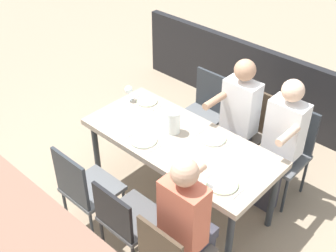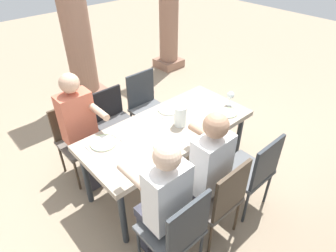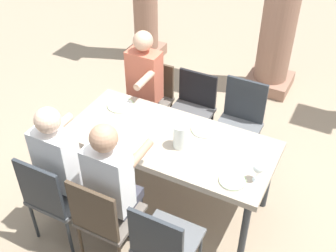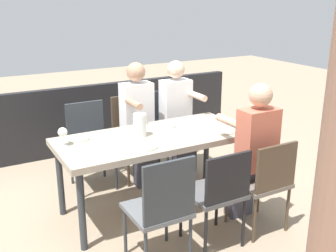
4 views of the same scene
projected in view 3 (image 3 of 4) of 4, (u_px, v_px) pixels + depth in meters
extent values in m
plane|color=gray|center=(170.00, 198.00, 4.15)|extent=(16.00, 16.00, 0.00)
cube|color=tan|center=(170.00, 141.00, 3.69)|extent=(1.83, 0.82, 0.06)
cylinder|color=#2D3338|center=(114.00, 127.00, 4.45)|extent=(0.06, 0.06, 0.70)
cylinder|color=#2D3338|center=(268.00, 179.00, 3.86)|extent=(0.06, 0.06, 0.70)
cylinder|color=#2D3338|center=(76.00, 166.00, 3.99)|extent=(0.06, 0.06, 0.70)
cylinder|color=#2D3338|center=(244.00, 231.00, 3.40)|extent=(0.06, 0.06, 0.70)
cube|color=#6A6158|center=(148.00, 104.00, 4.62)|extent=(0.44, 0.44, 0.04)
cube|color=#473828|center=(156.00, 79.00, 4.63)|extent=(0.42, 0.03, 0.41)
cylinder|color=#473828|center=(125.00, 125.00, 4.70)|extent=(0.03, 0.03, 0.43)
cylinder|color=#473828|center=(155.00, 135.00, 4.57)|extent=(0.03, 0.03, 0.43)
cylinder|color=#473828|center=(142.00, 107.00, 4.97)|extent=(0.03, 0.03, 0.43)
cylinder|color=#473828|center=(171.00, 116.00, 4.83)|extent=(0.03, 0.03, 0.43)
cube|color=#5B5E61|center=(61.00, 195.00, 3.58)|extent=(0.44, 0.44, 0.04)
cube|color=#2D3338|center=(40.00, 190.00, 3.28)|extent=(0.42, 0.03, 0.49)
cylinder|color=#2D3338|center=(96.00, 206.00, 3.79)|extent=(0.03, 0.03, 0.43)
cylinder|color=#2D3338|center=(62.00, 191.00, 3.92)|extent=(0.03, 0.03, 0.43)
cylinder|color=#2D3338|center=(70.00, 237.00, 3.52)|extent=(0.03, 0.03, 0.43)
cylinder|color=#2D3338|center=(34.00, 220.00, 3.66)|extent=(0.03, 0.03, 0.43)
cube|color=#4F4F50|center=(189.00, 115.00, 4.43)|extent=(0.44, 0.44, 0.04)
cube|color=black|center=(198.00, 89.00, 4.45)|extent=(0.42, 0.03, 0.40)
cylinder|color=black|center=(165.00, 137.00, 4.52)|extent=(0.03, 0.03, 0.45)
cylinder|color=black|center=(197.00, 148.00, 4.38)|extent=(0.03, 0.03, 0.45)
cylinder|color=black|center=(180.00, 118.00, 4.78)|extent=(0.03, 0.03, 0.45)
cylinder|color=black|center=(211.00, 128.00, 4.65)|extent=(0.03, 0.03, 0.45)
cube|color=#6A6158|center=(111.00, 215.00, 3.40)|extent=(0.44, 0.44, 0.04)
cube|color=#473828|center=(93.00, 213.00, 3.11)|extent=(0.42, 0.03, 0.48)
cylinder|color=#473828|center=(144.00, 226.00, 3.61)|extent=(0.03, 0.03, 0.44)
cylinder|color=#473828|center=(107.00, 210.00, 3.74)|extent=(0.03, 0.03, 0.44)
cylinder|color=#473828|center=(81.00, 242.00, 3.48)|extent=(0.03, 0.03, 0.44)
cube|color=#5B5E61|center=(236.00, 130.00, 4.26)|extent=(0.44, 0.44, 0.04)
cube|color=#2D3338|center=(245.00, 101.00, 4.25)|extent=(0.42, 0.03, 0.48)
cylinder|color=#2D3338|center=(210.00, 153.00, 4.34)|extent=(0.03, 0.03, 0.43)
cylinder|color=#2D3338|center=(245.00, 165.00, 4.20)|extent=(0.03, 0.03, 0.43)
cylinder|color=#2D3338|center=(223.00, 132.00, 4.60)|extent=(0.03, 0.03, 0.43)
cylinder|color=#2D3338|center=(257.00, 143.00, 4.47)|extent=(0.03, 0.03, 0.43)
cube|color=#5B5E61|center=(169.00, 241.00, 3.21)|extent=(0.44, 0.44, 0.04)
cube|color=#2D3338|center=(156.00, 241.00, 2.93)|extent=(0.42, 0.03, 0.47)
cylinder|color=#2D3338|center=(200.00, 250.00, 3.42)|extent=(0.03, 0.03, 0.43)
cylinder|color=#2D3338|center=(159.00, 232.00, 3.56)|extent=(0.03, 0.03, 0.43)
cube|color=#3F3F4C|center=(127.00, 214.00, 3.70)|extent=(0.24, 0.14, 0.46)
cube|color=#3F3F4C|center=(120.00, 199.00, 3.46)|extent=(0.28, 0.32, 0.10)
cube|color=white|center=(109.00, 179.00, 3.18)|extent=(0.34, 0.20, 0.56)
sphere|color=tan|center=(104.00, 138.00, 2.93)|extent=(0.21, 0.21, 0.21)
cylinder|color=tan|center=(140.00, 154.00, 3.22)|extent=(0.07, 0.30, 0.07)
cube|color=#3F3F4C|center=(81.00, 194.00, 3.87)|extent=(0.24, 0.14, 0.46)
cube|color=#3F3F4C|center=(71.00, 179.00, 3.64)|extent=(0.28, 0.32, 0.10)
cube|color=white|center=(56.00, 159.00, 3.36)|extent=(0.34, 0.20, 0.54)
sphere|color=beige|center=(48.00, 120.00, 3.12)|extent=(0.20, 0.20, 0.20)
cylinder|color=beige|center=(59.00, 126.00, 3.50)|extent=(0.07, 0.30, 0.07)
cube|color=#3F3F4C|center=(137.00, 132.00, 4.58)|extent=(0.24, 0.14, 0.46)
cube|color=#3F3F4C|center=(140.00, 106.00, 4.47)|extent=(0.28, 0.32, 0.10)
cube|color=#CC664C|center=(144.00, 75.00, 4.35)|extent=(0.34, 0.20, 0.54)
sphere|color=tan|center=(143.00, 41.00, 4.11)|extent=(0.20, 0.20, 0.20)
cylinder|color=tan|center=(144.00, 80.00, 4.06)|extent=(0.07, 0.30, 0.07)
cube|color=#936B56|center=(147.00, 51.00, 6.32)|extent=(0.45, 0.45, 0.16)
cube|color=#936B56|center=(269.00, 82.00, 5.65)|extent=(0.55, 0.55, 0.16)
cylinder|color=white|center=(121.00, 106.00, 4.04)|extent=(0.26, 0.26, 0.01)
torus|color=#A4C786|center=(121.00, 105.00, 4.04)|extent=(0.26, 0.26, 0.01)
cube|color=silver|center=(108.00, 102.00, 4.10)|extent=(0.02, 0.17, 0.01)
cube|color=silver|center=(134.00, 110.00, 3.99)|extent=(0.03, 0.17, 0.01)
cylinder|color=white|center=(137.00, 144.00, 3.60)|extent=(0.25, 0.25, 0.01)
torus|color=#A9CD91|center=(137.00, 144.00, 3.59)|extent=(0.25, 0.25, 0.01)
cube|color=silver|center=(122.00, 140.00, 3.65)|extent=(0.03, 0.17, 0.01)
cube|color=silver|center=(152.00, 150.00, 3.55)|extent=(0.02, 0.17, 0.01)
cylinder|color=white|center=(205.00, 130.00, 3.75)|extent=(0.24, 0.24, 0.01)
torus|color=#A9CD91|center=(205.00, 129.00, 3.75)|extent=(0.24, 0.24, 0.01)
cube|color=silver|center=(189.00, 125.00, 3.81)|extent=(0.03, 0.17, 0.01)
cube|color=silver|center=(221.00, 135.00, 3.70)|extent=(0.02, 0.17, 0.01)
cylinder|color=white|center=(232.00, 181.00, 3.26)|extent=(0.21, 0.21, 0.01)
torus|color=#A4C786|center=(233.00, 180.00, 3.26)|extent=(0.21, 0.21, 0.01)
cylinder|color=white|center=(256.00, 180.00, 3.28)|extent=(0.06, 0.06, 0.00)
cylinder|color=white|center=(257.00, 176.00, 3.25)|extent=(0.01, 0.01, 0.09)
sphere|color=white|center=(258.00, 168.00, 3.20)|extent=(0.08, 0.08, 0.08)
cube|color=silver|center=(214.00, 175.00, 3.32)|extent=(0.02, 0.17, 0.01)
cube|color=silver|center=(251.00, 188.00, 3.21)|extent=(0.02, 0.17, 0.01)
cylinder|color=white|center=(181.00, 136.00, 3.53)|extent=(0.13, 0.13, 0.22)
cylinder|color=#EFEAC6|center=(181.00, 139.00, 3.55)|extent=(0.12, 0.12, 0.14)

